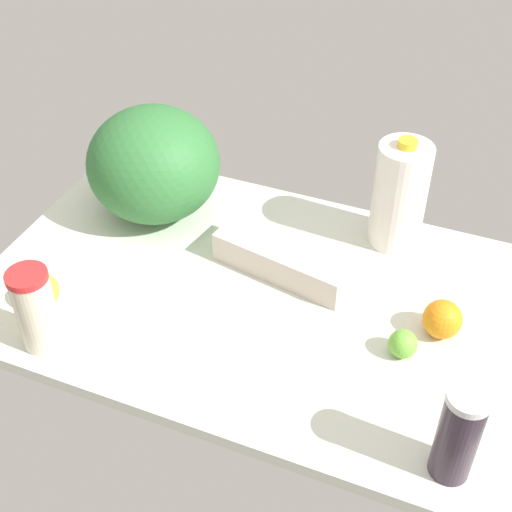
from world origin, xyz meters
The scene contains 9 objects.
countertop centered at (0.00, 0.00, 1.50)cm, with size 120.00×76.00×3.00cm, color silver.
egg_carton centered at (-3.42, -8.78, 6.55)cm, with size 32.00×11.24×7.10cm, color beige.
shaker_bottle centered at (-47.67, 29.17, 13.04)cm, with size 7.28×7.28×20.01cm.
watermelon centered at (33.90, -18.07, 16.78)cm, with size 31.95×31.95×27.55cm, color #2E6D34.
milk_jug centered at (-23.59, -28.96, 15.99)cm, with size 12.36×12.36×27.55cm.
tumbler_cup centered at (34.15, 30.59, 12.43)cm, with size 8.14×8.14×18.78cm.
lemon_near_front centered at (40.80, 21.29, 6.92)cm, with size 7.85×7.85×7.85cm, color yellow.
lime_loose centered at (-33.98, 6.20, 5.94)cm, with size 5.89×5.89×5.89cm, color #6BB43A.
orange_beside_bowl centered at (-39.96, -2.42, 7.06)cm, with size 8.13×8.13×8.13cm, color orange.
Camera 1 is at (-43.29, 106.16, 110.68)cm, focal length 50.00 mm.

